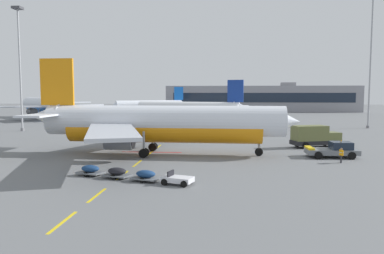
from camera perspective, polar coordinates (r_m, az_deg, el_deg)
The scene contains 13 objects.
ground at distance 67.72m, azimuth 15.61°, elevation -1.60°, with size 400.00×400.00×0.00m, color slate.
apron_paint_markings at distance 64.05m, azimuth -3.57°, elevation -1.79°, with size 8.00×93.04×0.01m.
airliner_foreground at distance 47.56m, azimuth -4.98°, elevation 0.56°, with size 34.71×34.63×12.20m.
pushback_tug at distance 48.55m, azimuth 20.74°, elevation -3.28°, with size 6.05×3.29×2.08m.
airliner_mid_left at distance 96.02m, azimuth -0.42°, elevation 2.66°, with size 30.90×30.04×10.99m.
airliner_far_center at distance 138.88m, azimuth -6.27°, elevation 3.29°, with size 27.19×25.56×10.16m.
airliner_far_right at distance 122.83m, azimuth -21.25°, elevation 3.09°, with size 30.74×29.38×12.55m.
fuel_service_truck at distance 56.39m, azimuth 18.11°, elevation -1.30°, with size 7.40×4.43×3.14m.
baggage_train at distance 34.27m, azimuth -9.21°, elevation -7.05°, with size 11.49×4.96×1.14m.
ground_crew_worker at distance 44.97m, azimuth 21.76°, elevation -3.89°, with size 0.39×0.67×1.68m.
apron_light_mast_near at distance 84.78m, azimuth -24.77°, elevation 9.98°, with size 1.80×1.80×25.03m.
apron_light_mast_far at distance 92.04m, azimuth 25.60°, elevation 10.91°, with size 1.80×1.80×29.11m.
terminal_satellite at distance 168.61m, azimuth 10.32°, elevation 4.29°, with size 80.44×23.62×12.42m.
Camera 1 is at (27.77, -26.15, 7.74)m, focal length 35.06 mm.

